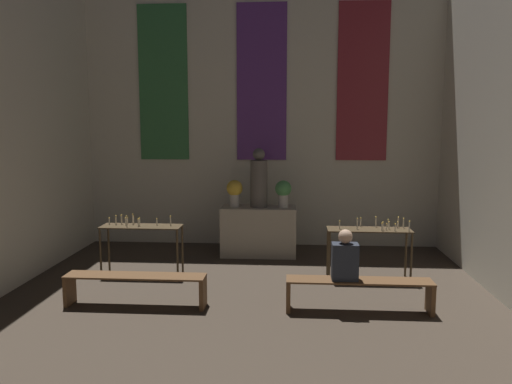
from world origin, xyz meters
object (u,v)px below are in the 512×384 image
object	(u,v)px
altar	(259,231)
person_seated	(345,258)
statue	(259,180)
candle_rack_left	(141,232)
pew_back_right	(359,288)
candle_rack_right	(370,236)
flower_vase_left	(235,191)
flower_vase_right	(283,191)
pew_back_left	(135,283)

from	to	relation	value
altar	person_seated	bearing A→B (deg)	-64.89
person_seated	statue	bearing A→B (deg)	115.11
candle_rack_left	statue	bearing A→B (deg)	36.25
altar	candle_rack_left	bearing A→B (deg)	-143.75
candle_rack_left	pew_back_right	world-z (taller)	candle_rack_left
candle_rack_right	person_seated	xyz separation A→B (m)	(-0.57, -1.51, 0.02)
statue	flower_vase_left	xyz separation A→B (m)	(-0.48, -0.00, -0.21)
flower_vase_right	person_seated	xyz separation A→B (m)	(0.90, -2.94, -0.53)
flower_vase_right	candle_rack_left	xyz separation A→B (m)	(-2.42, -1.43, -0.54)
flower_vase_right	person_seated	distance (m)	3.12
candle_rack_left	pew_back_left	distance (m)	1.61
candle_rack_right	person_seated	bearing A→B (deg)	-110.64
altar	flower_vase_left	bearing A→B (deg)	180.00
flower_vase_right	candle_rack_left	size ratio (longest dim) A/B	0.38
candle_rack_left	candle_rack_right	size ratio (longest dim) A/B	1.00
statue	candle_rack_left	size ratio (longest dim) A/B	0.83
altar	flower_vase_right	distance (m)	0.93
flower_vase_left	flower_vase_right	world-z (taller)	same
candle_rack_left	pew_back_right	size ratio (longest dim) A/B	0.69
altar	candle_rack_left	world-z (taller)	candle_rack_left
flower_vase_right	candle_rack_right	bearing A→B (deg)	-44.22
flower_vase_right	pew_back_left	distance (m)	3.71
flower_vase_right	pew_back_left	xyz separation A→B (m)	(-2.06, -2.94, -0.95)
statue	candle_rack_right	world-z (taller)	statue
pew_back_left	person_seated	size ratio (longest dim) A/B	2.85
flower_vase_right	pew_back_right	distance (m)	3.28
pew_back_right	person_seated	world-z (taller)	person_seated
flower_vase_left	statue	bearing A→B (deg)	0.00
flower_vase_right	candle_rack_right	distance (m)	2.12
flower_vase_right	pew_back_right	xyz separation A→B (m)	(1.10, -2.94, -0.95)
pew_back_right	person_seated	size ratio (longest dim) A/B	2.85
statue	altar	bearing A→B (deg)	-90.00
candle_rack_left	pew_back_right	bearing A→B (deg)	-23.24
flower_vase_left	person_seated	size ratio (longest dim) A/B	0.75
candle_rack_left	candle_rack_right	bearing A→B (deg)	-0.03
candle_rack_right	pew_back_right	bearing A→B (deg)	-103.65
candle_rack_left	person_seated	bearing A→B (deg)	-24.49
flower_vase_left	flower_vase_right	distance (m)	0.96
flower_vase_right	candle_rack_right	world-z (taller)	flower_vase_right
flower_vase_left	candle_rack_right	world-z (taller)	flower_vase_left
altar	candle_rack_right	distance (m)	2.43
candle_rack_right	pew_back_right	size ratio (longest dim) A/B	0.69
pew_back_right	person_seated	xyz separation A→B (m)	(-0.20, 0.00, 0.43)
altar	pew_back_left	world-z (taller)	altar
statue	pew_back_right	bearing A→B (deg)	-61.74
flower_vase_left	candle_rack_right	bearing A→B (deg)	-30.48
flower_vase_right	pew_back_right	world-z (taller)	flower_vase_right
altar	pew_back_right	distance (m)	3.34
flower_vase_left	candle_rack_left	xyz separation A→B (m)	(-1.46, -1.43, -0.54)
candle_rack_right	pew_back_right	xyz separation A→B (m)	(-0.37, -1.51, -0.41)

